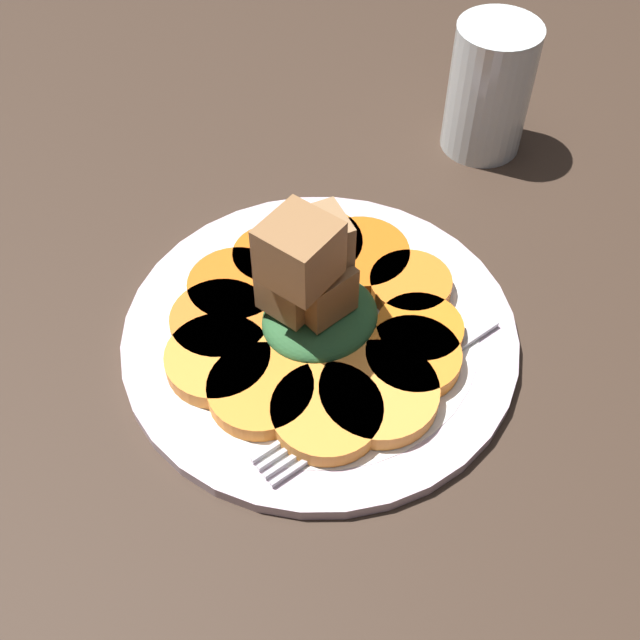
{
  "coord_description": "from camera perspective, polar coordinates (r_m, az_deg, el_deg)",
  "views": [
    {
      "loc": [
        -22.11,
        -26.29,
        46.01
      ],
      "look_at": [
        0.0,
        0.0,
        4.1
      ],
      "focal_mm": 45.0,
      "sensor_mm": 36.0,
      "label": 1
    }
  ],
  "objects": [
    {
      "name": "carrot_slice_10",
      "position": [
        0.5,
        0.49,
        -6.59
      ],
      "size": [
        7.08,
        7.08,
        1.25
      ],
      "primitive_type": "cylinder",
      "color": "orange",
      "rests_on": "plate"
    },
    {
      "name": "table_slab",
      "position": [
        0.57,
        0.0,
        -1.99
      ],
      "size": [
        120.0,
        120.0,
        2.0
      ],
      "primitive_type": "cube",
      "color": "#38281E",
      "rests_on": "ground"
    },
    {
      "name": "fork",
      "position": [
        0.52,
        4.25,
        -5.32
      ],
      "size": [
        19.51,
        2.62,
        0.4
      ],
      "rotation": [
        0.0,
        0.0,
        -0.05
      ],
      "color": "#B2B2B7",
      "rests_on": "plate"
    },
    {
      "name": "carrot_slice_6",
      "position": [
        0.57,
        -5.99,
        2.3
      ],
      "size": [
        6.81,
        6.81,
        1.25
      ],
      "primitive_type": "cylinder",
      "color": "#D76115",
      "rests_on": "plate"
    },
    {
      "name": "carrot_slice_11",
      "position": [
        0.51,
        4.2,
        -5.2
      ],
      "size": [
        7.69,
        7.69,
        1.25
      ],
      "primitive_type": "cylinder",
      "color": "#F9963A",
      "rests_on": "plate"
    },
    {
      "name": "water_glass",
      "position": [
        0.69,
        11.96,
        15.78
      ],
      "size": [
        6.78,
        6.78,
        11.02
      ],
      "color": "silver",
      "rests_on": "table_slab"
    },
    {
      "name": "carrot_slice_9",
      "position": [
        0.51,
        -4.24,
        -5.0
      ],
      "size": [
        6.85,
        6.85,
        1.25
      ],
      "primitive_type": "cylinder",
      "color": "orange",
      "rests_on": "plate"
    },
    {
      "name": "carrot_slice_7",
      "position": [
        0.55,
        -7.06,
        -0.15
      ],
      "size": [
        6.9,
        6.9,
        1.25
      ],
      "primitive_type": "cylinder",
      "color": "orange",
      "rests_on": "plate"
    },
    {
      "name": "carrot_slice_1",
      "position": [
        0.54,
        7.08,
        -0.78
      ],
      "size": [
        5.9,
        5.9,
        1.25
      ],
      "primitive_type": "cylinder",
      "color": "orange",
      "rests_on": "plate"
    },
    {
      "name": "carrot_slice_5",
      "position": [
        0.59,
        -3.38,
        4.42
      ],
      "size": [
        5.83,
        5.83,
        1.25
      ],
      "primitive_type": "cylinder",
      "color": "#D45F12",
      "rests_on": "plate"
    },
    {
      "name": "carrot_slice_8",
      "position": [
        0.53,
        -7.26,
        -2.81
      ],
      "size": [
        6.98,
        6.98,
        1.25
      ],
      "primitive_type": "cylinder",
      "color": "orange",
      "rests_on": "plate"
    },
    {
      "name": "center_pile",
      "position": [
        0.52,
        -0.55,
        2.19
      ],
      "size": [
        8.16,
        7.35,
        10.69
      ],
      "color": "#2D6033",
      "rests_on": "plate"
    },
    {
      "name": "carrot_slice_0",
      "position": [
        0.53,
        6.63,
        -2.69
      ],
      "size": [
        6.34,
        6.34,
        1.25
      ],
      "primitive_type": "cylinder",
      "color": "orange",
      "rests_on": "plate"
    },
    {
      "name": "carrot_slice_3",
      "position": [
        0.59,
        2.95,
        4.57
      ],
      "size": [
        7.06,
        7.06,
        1.25
      ],
      "primitive_type": "cylinder",
      "color": "#D56013",
      "rests_on": "plate"
    },
    {
      "name": "plate",
      "position": [
        0.55,
        0.0,
        -1.04
      ],
      "size": [
        27.2,
        27.2,
        1.05
      ],
      "color": "silver",
      "rests_on": "table_slab"
    },
    {
      "name": "carrot_slice_4",
      "position": [
        0.59,
        -0.66,
        5.29
      ],
      "size": [
        7.67,
        7.67,
        1.25
      ],
      "primitive_type": "cylinder",
      "color": "orange",
      "rests_on": "plate"
    },
    {
      "name": "carrot_slice_2",
      "position": [
        0.57,
        6.44,
        2.49
      ],
      "size": [
        5.83,
        5.83,
        1.25
      ],
      "primitive_type": "cylinder",
      "color": "orange",
      "rests_on": "plate"
    }
  ]
}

